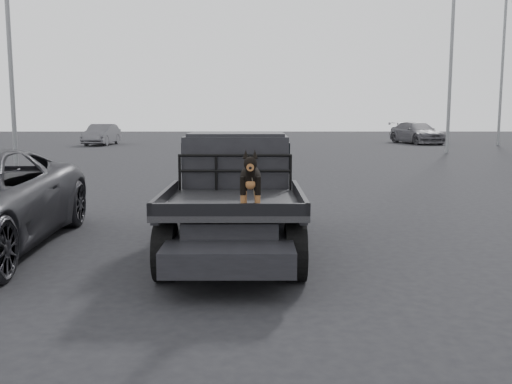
{
  "coord_description": "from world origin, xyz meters",
  "views": [
    {
      "loc": [
        0.9,
        -7.01,
        2.13
      ],
      "look_at": [
        0.92,
        -0.46,
        1.22
      ],
      "focal_mm": 40.0,
      "sensor_mm": 36.0,
      "label": 1
    }
  ],
  "objects_px": {
    "flatbed_ute": "(235,221)",
    "distant_car_a": "(102,134)",
    "floodlight_mid": "(454,4)",
    "floodlight_far": "(504,32)",
    "dog": "(251,182)",
    "distant_car_b": "(417,133)"
  },
  "relations": [
    {
      "from": "distant_car_b",
      "to": "floodlight_far",
      "type": "distance_m",
      "value": 8.46
    },
    {
      "from": "dog",
      "to": "flatbed_ute",
      "type": "bearing_deg",
      "value": 98.22
    },
    {
      "from": "dog",
      "to": "floodlight_mid",
      "type": "relative_size",
      "value": 0.05
    },
    {
      "from": "distant_car_a",
      "to": "floodlight_mid",
      "type": "bearing_deg",
      "value": -18.66
    },
    {
      "from": "distant_car_b",
      "to": "floodlight_mid",
      "type": "xyz_separation_m",
      "value": [
        -1.07,
        -9.54,
        6.99
      ]
    },
    {
      "from": "distant_car_a",
      "to": "floodlight_far",
      "type": "distance_m",
      "value": 27.41
    },
    {
      "from": "distant_car_a",
      "to": "floodlight_far",
      "type": "height_order",
      "value": "floodlight_far"
    },
    {
      "from": "floodlight_far",
      "to": "distant_car_a",
      "type": "bearing_deg",
      "value": 178.98
    },
    {
      "from": "floodlight_mid",
      "to": "floodlight_far",
      "type": "xyz_separation_m",
      "value": [
        5.93,
        7.48,
        -0.38
      ]
    },
    {
      "from": "flatbed_ute",
      "to": "distant_car_b",
      "type": "relative_size",
      "value": 1.04
    },
    {
      "from": "flatbed_ute",
      "to": "dog",
      "type": "distance_m",
      "value": 1.98
    },
    {
      "from": "distant_car_a",
      "to": "floodlight_far",
      "type": "bearing_deg",
      "value": 1.37
    },
    {
      "from": "distant_car_a",
      "to": "distant_car_b",
      "type": "relative_size",
      "value": 0.82
    },
    {
      "from": "distant_car_a",
      "to": "distant_car_b",
      "type": "xyz_separation_m",
      "value": [
        21.73,
        1.59,
        0.05
      ]
    },
    {
      "from": "flatbed_ute",
      "to": "distant_car_b",
      "type": "bearing_deg",
      "value": 69.47
    },
    {
      "from": "flatbed_ute",
      "to": "distant_car_a",
      "type": "bearing_deg",
      "value": 108.53
    },
    {
      "from": "flatbed_ute",
      "to": "distant_car_a",
      "type": "relative_size",
      "value": 1.27
    },
    {
      "from": "distant_car_b",
      "to": "floodlight_far",
      "type": "xyz_separation_m",
      "value": [
        4.86,
        -2.07,
        6.6
      ]
    },
    {
      "from": "flatbed_ute",
      "to": "distant_car_a",
      "type": "height_order",
      "value": "distant_car_a"
    },
    {
      "from": "floodlight_mid",
      "to": "floodlight_far",
      "type": "relative_size",
      "value": 1.06
    },
    {
      "from": "floodlight_mid",
      "to": "floodlight_far",
      "type": "distance_m",
      "value": 9.55
    },
    {
      "from": "flatbed_ute",
      "to": "floodlight_far",
      "type": "bearing_deg",
      "value": 60.45
    }
  ]
}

